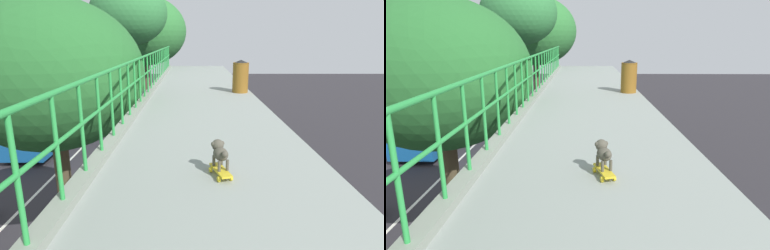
# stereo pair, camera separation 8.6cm
# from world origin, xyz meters

# --- Properties ---
(green_railing) EXTENTS (0.20, 31.21, 1.13)m
(green_railing) POSITION_xyz_m (-0.25, 0.00, 5.50)
(green_railing) COLOR gray
(green_railing) RESTS_ON overpass_deck
(city_bus) EXTENTS (2.72, 11.73, 3.14)m
(city_bus) POSITION_xyz_m (-8.30, 19.91, 1.79)
(city_bus) COLOR #134C87
(city_bus) RESTS_ON ground
(roadside_tree_mid) EXTENTS (4.65, 4.65, 7.80)m
(roadside_tree_mid) POSITION_xyz_m (-2.55, 6.05, 5.87)
(roadside_tree_mid) COLOR #493E28
(roadside_tree_mid) RESTS_ON ground
(roadside_tree_far) EXTENTS (4.29, 4.29, 9.88)m
(roadside_tree_far) POSITION_xyz_m (-2.54, 16.78, 8.02)
(roadside_tree_far) COLOR #4A3030
(roadside_tree_far) RESTS_ON ground
(roadside_tree_farthest) EXTENTS (5.98, 5.98, 9.68)m
(roadside_tree_farthest) POSITION_xyz_m (-2.42, 22.03, 7.20)
(roadside_tree_farthest) COLOR brown
(roadside_tree_farthest) RESTS_ON ground
(toy_skateboard) EXTENTS (0.26, 0.46, 0.09)m
(toy_skateboard) POSITION_xyz_m (1.31, 1.42, 5.29)
(toy_skateboard) COLOR gold
(toy_skateboard) RESTS_ON overpass_deck
(small_dog) EXTENTS (0.23, 0.36, 0.32)m
(small_dog) POSITION_xyz_m (1.31, 1.49, 5.51)
(small_dog) COLOR #4E4A3E
(small_dog) RESTS_ON toy_skateboard
(litter_bin) EXTENTS (0.47, 0.47, 0.95)m
(litter_bin) POSITION_xyz_m (2.40, 7.39, 5.71)
(litter_bin) COLOR brown
(litter_bin) RESTS_ON overpass_deck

